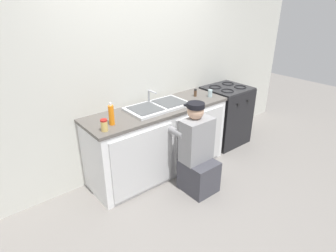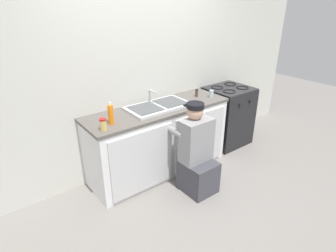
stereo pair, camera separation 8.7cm
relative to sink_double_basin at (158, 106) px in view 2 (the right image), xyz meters
The scene contains 11 objects.
ground_plane 0.98m from the sink_double_basin, 90.00° to the right, with size 12.00×12.00×0.00m, color gray.
back_wall 0.47m from the sink_double_basin, 90.00° to the left, with size 6.00×0.10×2.50m, color silver.
counter_cabinet 0.49m from the sink_double_basin, 90.00° to the right, with size 1.88×0.62×0.87m.
countertop 0.04m from the sink_double_basin, 90.00° to the right, with size 1.92×0.62×0.04m, color #5B5651.
sink_double_basin is the anchor object (origin of this frame).
stove_range 1.41m from the sink_double_basin, ahead, with size 0.66×0.62×0.93m.
plumber_person 0.78m from the sink_double_basin, 80.04° to the right, with size 0.42×0.61×1.10m.
condiment_jar 0.85m from the sink_double_basin, 167.29° to the right, with size 0.07×0.07×0.13m.
spice_bottle_pepper 0.67m from the sink_double_basin, ahead, with size 0.04×0.04×0.10m.
soap_bottle_orange 0.71m from the sink_double_basin, behind, with size 0.06×0.06×0.25m.
water_glass 0.82m from the sink_double_basin, ahead, with size 0.06×0.06×0.10m.
Camera 2 is at (-1.90, -2.37, 2.17)m, focal length 30.00 mm.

